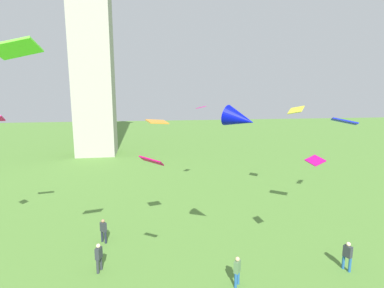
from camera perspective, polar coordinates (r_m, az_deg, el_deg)
name	(u,v)px	position (r m, az deg, el deg)	size (l,w,h in m)	color
person_0	(103,229)	(22.91, -16.89, -15.66)	(0.52, 0.52, 1.78)	#1E2333
person_1	(237,270)	(17.93, 8.80, -23.04)	(0.49, 0.52, 1.76)	#235693
person_3	(347,254)	(21.22, 28.05, -18.46)	(0.43, 0.55, 1.85)	#235693
person_5	(99,256)	(19.71, -17.71, -20.07)	(0.42, 0.54, 1.81)	#2D3338
kite_flying_0	(296,110)	(29.80, 19.61, 6.27)	(1.43, 1.70, 0.86)	gold
kite_flying_2	(315,160)	(17.87, 22.89, -2.97)	(0.74, 1.03, 0.46)	#C40D7F
kite_flying_3	(240,119)	(14.89, 9.29, 4.89)	(1.98, 1.95, 1.37)	#040CBB
kite_flying_4	(344,121)	(23.94, 27.58, 3.96)	(1.99, 1.85, 0.61)	#101BC7
kite_flying_5	(16,49)	(13.89, -31.05, 15.65)	(1.74, 1.17, 0.80)	#63E932
kite_flying_6	(152,161)	(12.83, -7.86, -3.27)	(1.10, 1.00, 0.56)	#BA0451
kite_flying_7	(157,122)	(17.78, -6.80, 4.35)	(1.43, 1.22, 0.30)	orange
kite_flying_9	(201,107)	(30.08, 1.79, 7.18)	(1.15, 1.19, 0.28)	#CA1989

